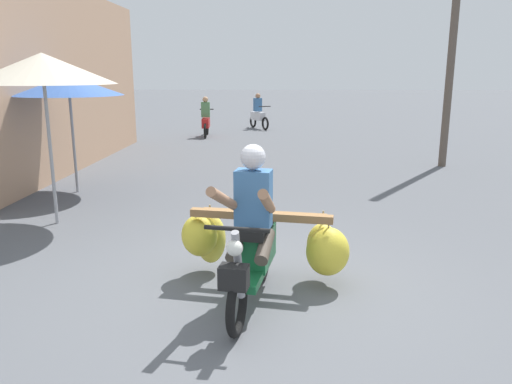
# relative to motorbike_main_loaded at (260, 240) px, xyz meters

# --- Properties ---
(ground_plane) EXTENTS (120.00, 120.00, 0.00)m
(ground_plane) POSITION_rel_motorbike_main_loaded_xyz_m (0.06, -0.16, -0.54)
(ground_plane) COLOR #56595E
(motorbike_main_loaded) EXTENTS (1.88, 1.90, 1.58)m
(motorbike_main_loaded) POSITION_rel_motorbike_main_loaded_xyz_m (0.00, 0.00, 0.00)
(motorbike_main_loaded) COLOR black
(motorbike_main_loaded) RESTS_ON ground
(motorbike_distant_ahead_left) EXTENTS (0.50, 1.62, 1.40)m
(motorbike_distant_ahead_left) POSITION_rel_motorbike_main_loaded_xyz_m (-2.37, 12.65, 0.03)
(motorbike_distant_ahead_left) COLOR black
(motorbike_distant_ahead_left) RESTS_ON ground
(motorbike_distant_ahead_right) EXTENTS (0.89, 1.46, 1.40)m
(motorbike_distant_ahead_right) POSITION_rel_motorbike_main_loaded_xyz_m (-0.63, 15.32, 0.03)
(motorbike_distant_ahead_right) COLOR black
(motorbike_distant_ahead_right) RESTS_ON ground
(market_umbrella_near_shop) EXTENTS (2.04, 2.04, 2.50)m
(market_umbrella_near_shop) POSITION_rel_motorbike_main_loaded_xyz_m (-3.16, 2.23, 1.74)
(market_umbrella_near_shop) COLOR #99999E
(market_umbrella_near_shop) RESTS_ON ground
(market_umbrella_further_along) EXTENTS (1.95, 1.95, 2.18)m
(market_umbrella_further_along) POSITION_rel_motorbike_main_loaded_xyz_m (-3.65, 4.24, 1.45)
(market_umbrella_further_along) COLOR #99999E
(market_umbrella_further_along) RESTS_ON ground
(utility_pole) EXTENTS (0.18, 0.18, 6.69)m
(utility_pole) POSITION_rel_motorbike_main_loaded_xyz_m (4.17, 7.28, 2.80)
(utility_pole) COLOR brown
(utility_pole) RESTS_ON ground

